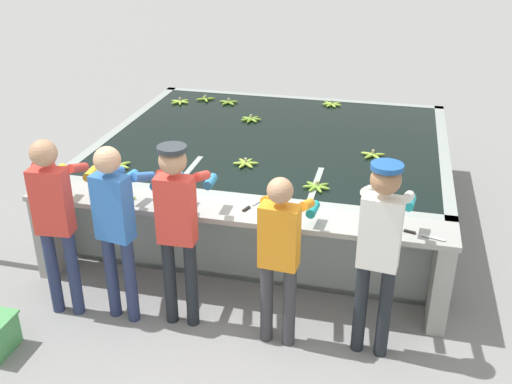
% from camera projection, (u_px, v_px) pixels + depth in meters
% --- Properties ---
extents(ground_plane, '(80.00, 80.00, 0.00)m').
position_uv_depth(ground_plane, '(227.00, 307.00, 5.70)').
color(ground_plane, gray).
rests_on(ground_plane, ground).
extents(wash_tank, '(4.04, 3.43, 0.94)m').
position_uv_depth(wash_tank, '(274.00, 173.00, 7.39)').
color(wash_tank, gray).
rests_on(wash_tank, ground).
extents(work_ledge, '(4.04, 0.45, 0.94)m').
position_uv_depth(work_ledge, '(232.00, 236.00, 5.62)').
color(work_ledge, '#9E9E99').
rests_on(work_ledge, ground).
extents(worker_0, '(0.45, 0.73, 1.72)m').
position_uv_depth(worker_0, '(55.00, 212.00, 5.23)').
color(worker_0, navy).
rests_on(worker_0, ground).
extents(worker_1, '(0.48, 0.74, 1.69)m').
position_uv_depth(worker_1, '(116.00, 218.00, 5.16)').
color(worker_1, navy).
rests_on(worker_1, ground).
extents(worker_2, '(0.42, 0.73, 1.73)m').
position_uv_depth(worker_2, '(178.00, 219.00, 5.07)').
color(worker_2, '#1E2328').
rests_on(worker_2, ground).
extents(worker_3, '(0.44, 0.72, 1.57)m').
position_uv_depth(worker_3, '(280.00, 247.00, 4.89)').
color(worker_3, '#38383D').
rests_on(worker_3, ground).
extents(worker_4, '(0.45, 0.74, 1.75)m').
position_uv_depth(worker_4, '(380.00, 241.00, 4.70)').
color(worker_4, '#1E2328').
rests_on(worker_4, ground).
extents(banana_bunch_floating_0, '(0.28, 0.27, 0.08)m').
position_uv_depth(banana_bunch_floating_0, '(119.00, 165.00, 6.37)').
color(banana_bunch_floating_0, '#93BC3D').
rests_on(banana_bunch_floating_0, wash_tank).
extents(banana_bunch_floating_1, '(0.28, 0.28, 0.08)m').
position_uv_depth(banana_bunch_floating_1, '(332.00, 104.00, 8.31)').
color(banana_bunch_floating_1, '#93BC3D').
rests_on(banana_bunch_floating_1, wash_tank).
extents(banana_bunch_floating_2, '(0.27, 0.27, 0.08)m').
position_uv_depth(banana_bunch_floating_2, '(229.00, 102.00, 8.39)').
color(banana_bunch_floating_2, '#7FAD33').
rests_on(banana_bunch_floating_2, wash_tank).
extents(banana_bunch_floating_3, '(0.28, 0.27, 0.08)m').
position_uv_depth(banana_bunch_floating_3, '(180.00, 102.00, 8.41)').
color(banana_bunch_floating_3, '#9EC642').
rests_on(banana_bunch_floating_3, wash_tank).
extents(banana_bunch_floating_4, '(0.28, 0.27, 0.08)m').
position_uv_depth(banana_bunch_floating_4, '(373.00, 155.00, 6.64)').
color(banana_bunch_floating_4, '#93BC3D').
rests_on(banana_bunch_floating_4, wash_tank).
extents(banana_bunch_floating_5, '(0.26, 0.26, 0.08)m').
position_uv_depth(banana_bunch_floating_5, '(205.00, 99.00, 8.53)').
color(banana_bunch_floating_5, '#7FAD33').
rests_on(banana_bunch_floating_5, wash_tank).
extents(banana_bunch_floating_6, '(0.28, 0.28, 0.08)m').
position_uv_depth(banana_bunch_floating_6, '(246.00, 163.00, 6.42)').
color(banana_bunch_floating_6, '#93BC3D').
rests_on(banana_bunch_floating_6, wash_tank).
extents(banana_bunch_floating_7, '(0.28, 0.28, 0.08)m').
position_uv_depth(banana_bunch_floating_7, '(317.00, 186.00, 5.90)').
color(banana_bunch_floating_7, '#75A333').
rests_on(banana_bunch_floating_7, wash_tank).
extents(banana_bunch_floating_8, '(0.28, 0.28, 0.08)m').
position_uv_depth(banana_bunch_floating_8, '(251.00, 119.00, 7.74)').
color(banana_bunch_floating_8, '#75A333').
rests_on(banana_bunch_floating_8, wash_tank).
extents(banana_bunch_ledge_0, '(0.28, 0.27, 0.08)m').
position_uv_depth(banana_bunch_ledge_0, '(121.00, 198.00, 5.65)').
color(banana_bunch_ledge_0, '#8CB738').
rests_on(banana_bunch_ledge_0, work_ledge).
extents(knife_0, '(0.15, 0.34, 0.02)m').
position_uv_depth(knife_0, '(251.00, 206.00, 5.53)').
color(knife_0, silver).
rests_on(knife_0, work_ledge).
extents(knife_1, '(0.35, 0.12, 0.02)m').
position_uv_depth(knife_1, '(418.00, 234.00, 5.06)').
color(knife_1, silver).
rests_on(knife_1, work_ledge).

